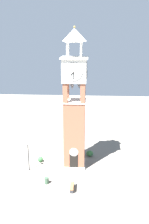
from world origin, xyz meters
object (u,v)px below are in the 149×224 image
clock_tower (75,112)px  lamp_post (28,151)px  park_bench (73,186)px  trash_bin (47,180)px

clock_tower → lamp_post: clock_tower is taller
park_bench → trash_bin: park_bench is taller
clock_tower → park_bench: (0.15, -5.67, -7.09)m
lamp_post → clock_tower: bearing=16.9°
clock_tower → park_bench: 9.08m
park_bench → lamp_post: (-5.96, 3.91, 2.26)m
clock_tower → trash_bin: bearing=-122.9°
park_bench → trash_bin: size_ratio=2.00×
clock_tower → trash_bin: clock_tower is taller
park_bench → trash_bin: 3.32m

